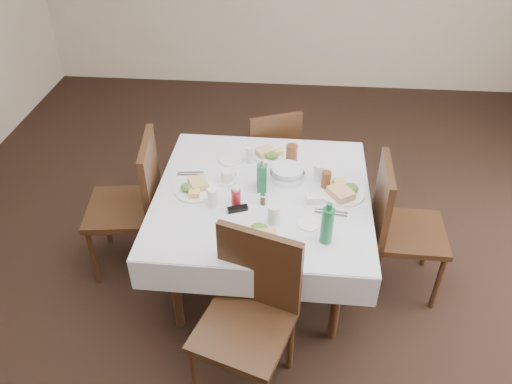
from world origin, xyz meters
TOP-DOWN VIEW (x-y plane):
  - ground_plane at (0.00, 0.00)m, footprint 7.00×7.00m
  - room_shell at (0.00, 0.00)m, footprint 6.04×7.04m
  - dining_table at (-0.16, 0.19)m, footprint 1.40×1.40m
  - chair_north at (-0.15, 1.09)m, footprint 0.55×0.55m
  - chair_south at (-0.16, -0.60)m, footprint 0.61×0.61m
  - chair_east at (0.74, 0.20)m, footprint 0.48×0.48m
  - chair_west at (-1.04, 0.27)m, footprint 0.55×0.55m
  - meal_north at (-0.14, 0.63)m, footprint 0.24×0.24m
  - meal_south at (-0.15, -0.26)m, footprint 0.30×0.30m
  - meal_east at (0.36, 0.22)m, footprint 0.30×0.30m
  - meal_west at (-0.60, 0.17)m, footprint 0.26×0.26m
  - side_plate_a at (-0.41, 0.55)m, footprint 0.18×0.18m
  - side_plate_b at (0.15, -0.10)m, footprint 0.14×0.14m
  - water_n at (-0.27, 0.55)m, footprint 0.07×0.07m
  - water_s at (-0.06, -0.12)m, footprint 0.08×0.08m
  - water_e at (0.21, 0.36)m, footprint 0.06×0.06m
  - water_w at (-0.45, 0.04)m, footprint 0.06×0.06m
  - iced_tea_a at (0.02, 0.52)m, footprint 0.08×0.08m
  - iced_tea_b at (0.25, 0.27)m, footprint 0.06×0.06m
  - bread_basket at (-0.00, 0.37)m, footprint 0.24×0.24m
  - oil_cruet_dark at (-0.17, 0.26)m, footprint 0.05×0.05m
  - oil_cruet_green at (-0.16, 0.21)m, footprint 0.06×0.06m
  - ketchup_bottle at (-0.31, 0.06)m, footprint 0.06×0.06m
  - salt_shaker at (-0.16, 0.21)m, footprint 0.04×0.04m
  - pepper_shaker at (-0.14, 0.07)m, footprint 0.03×0.03m
  - coffee_mug at (-0.40, 0.29)m, footprint 0.12×0.12m
  - sunglasses at (-0.30, -0.01)m, footprint 0.13×0.08m
  - green_bottle at (0.24, -0.24)m, footprint 0.07×0.07m
  - sugar_caddy at (0.18, 0.12)m, footprint 0.11×0.07m
  - cutlery_n at (0.02, 0.66)m, footprint 0.07×0.18m
  - cutlery_s at (-0.29, -0.25)m, footprint 0.10×0.18m
  - cutlery_e at (0.28, 0.01)m, footprint 0.21×0.08m
  - cutlery_w at (-0.66, 0.35)m, footprint 0.18×0.07m

SIDE VIEW (x-z plane):
  - ground_plane at x=0.00m, z-range 0.00..0.00m
  - chair_north at x=-0.15m, z-range 0.06..0.96m
  - chair_east at x=0.74m, z-range 0.07..1.07m
  - chair_south at x=-0.16m, z-range 0.07..1.09m
  - chair_west at x=-1.04m, z-range 0.07..1.12m
  - dining_table at x=-0.16m, z-range 0.30..1.07m
  - cutlery_s at x=-0.29m, z-range 0.76..0.77m
  - cutlery_n at x=0.02m, z-range 0.76..0.77m
  - cutlery_w at x=-0.66m, z-range 0.76..0.77m
  - cutlery_e at x=0.28m, z-range 0.76..0.77m
  - side_plate_b at x=0.15m, z-range 0.76..0.77m
  - side_plate_a at x=-0.41m, z-range 0.76..0.78m
  - sunglasses at x=-0.30m, z-range 0.76..0.79m
  - meal_north at x=-0.14m, z-range 0.76..0.81m
  - meal_west at x=-0.60m, z-range 0.76..0.81m
  - meal_east at x=0.36m, z-range 0.76..0.82m
  - meal_south at x=-0.15m, z-range 0.75..0.82m
  - sugar_caddy at x=0.18m, z-range 0.76..0.81m
  - pepper_shaker at x=-0.14m, z-range 0.76..0.84m
  - bread_basket at x=0.00m, z-range 0.76..0.84m
  - coffee_mug at x=-0.40m, z-range 0.76..0.84m
  - salt_shaker at x=-0.16m, z-range 0.76..0.85m
  - water_e at x=0.21m, z-range 0.76..0.88m
  - ketchup_bottle at x=-0.31m, z-range 0.76..0.89m
  - water_w at x=-0.45m, z-range 0.76..0.88m
  - water_n at x=-0.27m, z-range 0.76..0.88m
  - iced_tea_b at x=0.25m, z-range 0.76..0.89m
  - water_s at x=-0.06m, z-range 0.76..0.90m
  - iced_tea_a at x=0.02m, z-range 0.76..0.93m
  - oil_cruet_dark at x=-0.17m, z-range 0.75..0.95m
  - oil_cruet_green at x=-0.16m, z-range 0.74..0.99m
  - green_bottle at x=0.24m, z-range 0.75..1.02m
  - room_shell at x=0.00m, z-range 0.31..3.11m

